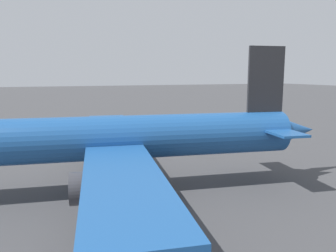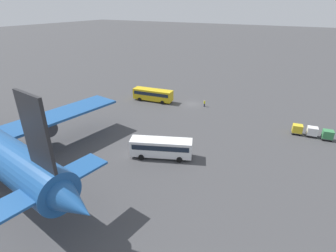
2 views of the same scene
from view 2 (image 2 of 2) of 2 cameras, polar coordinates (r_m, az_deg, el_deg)
ground_plane at (r=71.18m, az=5.25°, el=4.79°), size 600.00×600.00×0.00m
shuttle_bus_near at (r=72.66m, az=-3.30°, el=6.93°), size 11.29×4.23×3.30m
shuttle_bus_far at (r=45.69m, az=-1.49°, el=-4.54°), size 10.96×6.62×3.36m
worker_person at (r=69.44m, az=7.94°, el=4.89°), size 0.38×0.38×1.74m
cargo_cart_green at (r=60.47m, az=31.43°, el=-1.59°), size 2.20×1.93×2.06m
cargo_cart_white at (r=60.45m, az=28.90°, el=-1.00°), size 2.20×1.93×2.06m
cargo_cart_yellow at (r=60.15m, az=26.33°, el=-0.56°), size 2.20×1.93×2.06m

